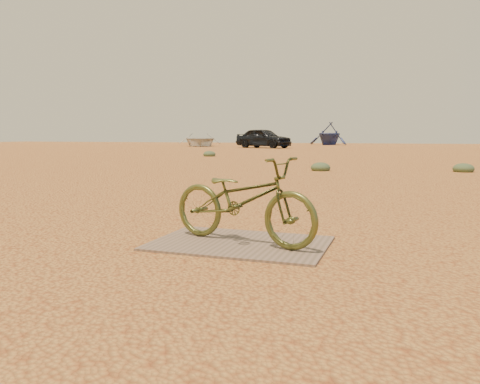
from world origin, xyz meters
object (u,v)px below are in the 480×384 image
(car, at_px, (263,138))
(boat_near_left, at_px, (200,140))
(bicycle, at_px, (243,200))
(boat_far_left, at_px, (329,133))
(plywood_board, at_px, (240,243))

(car, bearing_deg, boat_near_left, 83.85)
(bicycle, xyz_separation_m, boat_far_left, (-6.25, 47.99, 0.83))
(plywood_board, height_order, boat_far_left, boat_far_left)
(bicycle, height_order, boat_far_left, boat_far_left)
(boat_near_left, height_order, boat_far_left, boat_far_left)
(plywood_board, relative_size, boat_near_left, 0.28)
(bicycle, bearing_deg, boat_near_left, 39.38)
(bicycle, relative_size, boat_far_left, 0.33)
(plywood_board, relative_size, bicycle, 1.05)
(car, relative_size, boat_near_left, 0.82)
(boat_near_left, relative_size, boat_far_left, 1.22)
(plywood_board, xyz_separation_m, bicycle, (0.03, -0.00, 0.43))
(plywood_board, xyz_separation_m, car, (-9.61, 33.75, 0.81))
(plywood_board, bearing_deg, bicycle, -2.41)
(boat_far_left, bearing_deg, plywood_board, -70.27)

